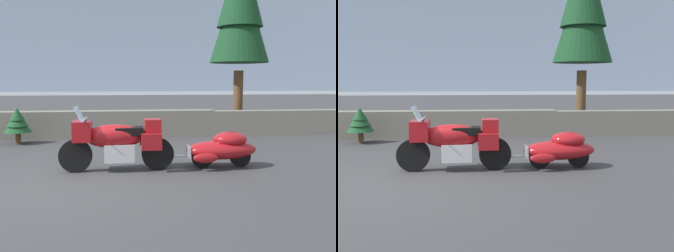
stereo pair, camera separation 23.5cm
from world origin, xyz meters
TOP-DOWN VIEW (x-y plane):
  - ground_plane at (0.00, 0.00)m, footprint 80.00×80.00m
  - stone_guard_wall at (-0.20, 5.41)m, footprint 24.00×0.59m
  - distant_ridgeline at (0.00, 95.44)m, footprint 240.00×80.00m
  - touring_motorcycle at (0.90, 0.94)m, footprint 2.31×0.76m
  - car_shaped_trailer at (3.10, 0.97)m, footprint 2.20×0.79m
  - pine_sapling_near at (-2.01, 4.48)m, footprint 0.78×0.78m

SIDE VIEW (x-z plane):
  - ground_plane at x=0.00m, z-range 0.00..0.00m
  - car_shaped_trailer at x=3.10m, z-range 0.03..0.79m
  - stone_guard_wall at x=-0.20m, z-range -0.01..0.85m
  - touring_motorcycle at x=0.90m, z-range -0.04..1.29m
  - pine_sapling_near at x=-2.01m, z-range 0.13..1.18m
  - distant_ridgeline at x=0.00m, z-range 0.00..16.00m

